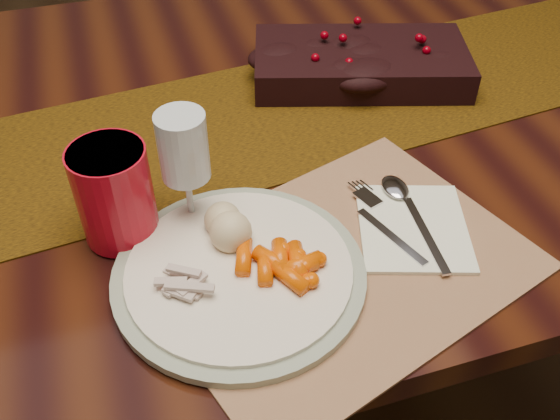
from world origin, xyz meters
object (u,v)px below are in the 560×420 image
object	(u,v)px
wine_glass	(186,173)
mashed_potatoes	(230,221)
baby_carrots	(274,266)
napkin	(413,227)
dinner_plate	(239,272)
dining_table	(227,281)
placemat_main	(341,264)
red_cup	(115,194)
centerpiece	(361,58)
turkey_shreds	(180,284)

from	to	relation	value
wine_glass	mashed_potatoes	bearing A→B (deg)	-55.91
baby_carrots	napkin	xyz separation A→B (m)	(0.19, 0.03, -0.02)
dinner_plate	wine_glass	size ratio (longest dim) A/B	1.79
dining_table	placemat_main	size ratio (longest dim) A/B	4.20
placemat_main	red_cup	xyz separation A→B (m)	(-0.24, 0.13, 0.07)
centerpiece	napkin	world-z (taller)	centerpiece
placemat_main	mashed_potatoes	world-z (taller)	mashed_potatoes
dining_table	napkin	size ratio (longest dim) A/B	11.62
centerpiece	turkey_shreds	world-z (taller)	centerpiece
placemat_main	wine_glass	size ratio (longest dim) A/B	2.61
baby_carrots	red_cup	world-z (taller)	red_cup
dinner_plate	red_cup	xyz separation A→B (m)	(-0.12, 0.12, 0.05)
dining_table	placemat_main	bearing A→B (deg)	-76.62
red_cup	centerpiece	bearing A→B (deg)	31.15
centerpiece	dinner_plate	distance (m)	0.48
red_cup	turkey_shreds	bearing A→B (deg)	-68.32
baby_carrots	wine_glass	xyz separation A→B (m)	(-0.07, 0.13, 0.05)
baby_carrots	napkin	distance (m)	0.19
baby_carrots	red_cup	size ratio (longest dim) A/B	0.78
mashed_potatoes	dining_table	bearing A→B (deg)	82.03
centerpiece	placemat_main	distance (m)	0.43
napkin	centerpiece	bearing A→B (deg)	95.83
placemat_main	dinner_plate	size ratio (longest dim) A/B	1.46
centerpiece	red_cup	size ratio (longest dim) A/B	2.77
dining_table	mashed_potatoes	size ratio (longest dim) A/B	20.19
wine_glass	placemat_main	bearing A→B (deg)	-38.99
dining_table	red_cup	size ratio (longest dim) A/B	14.30
dinner_plate	placemat_main	bearing A→B (deg)	-6.75
mashed_potatoes	turkey_shreds	bearing A→B (deg)	-138.75
dining_table	dinner_plate	distance (m)	0.50
wine_glass	centerpiece	bearing A→B (deg)	37.80
dinner_plate	baby_carrots	world-z (taller)	baby_carrots
red_cup	baby_carrots	bearing A→B (deg)	-40.03
baby_carrots	turkey_shreds	world-z (taller)	baby_carrots
placemat_main	red_cup	size ratio (longest dim) A/B	3.40
centerpiece	mashed_potatoes	size ratio (longest dim) A/B	3.91
dinner_plate	turkey_shreds	distance (m)	0.07
centerpiece	dinner_plate	size ratio (longest dim) A/B	1.18
dining_table	turkey_shreds	size ratio (longest dim) A/B	27.70
centerpiece	mashed_potatoes	distance (m)	0.44
dining_table	centerpiece	xyz separation A→B (m)	(0.26, 0.05, 0.41)
baby_carrots	centerpiece	bearing A→B (deg)	55.45
placemat_main	mashed_potatoes	xyz separation A→B (m)	(-0.12, 0.07, 0.04)
wine_glass	turkey_shreds	bearing A→B (deg)	-107.08
placemat_main	mashed_potatoes	distance (m)	0.14
dining_table	centerpiece	distance (m)	0.49
dining_table	baby_carrots	distance (m)	0.53
mashed_potatoes	baby_carrots	bearing A→B (deg)	-64.95
dinner_plate	wine_glass	distance (m)	0.13
dining_table	red_cup	xyz separation A→B (m)	(-0.16, -0.20, 0.44)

